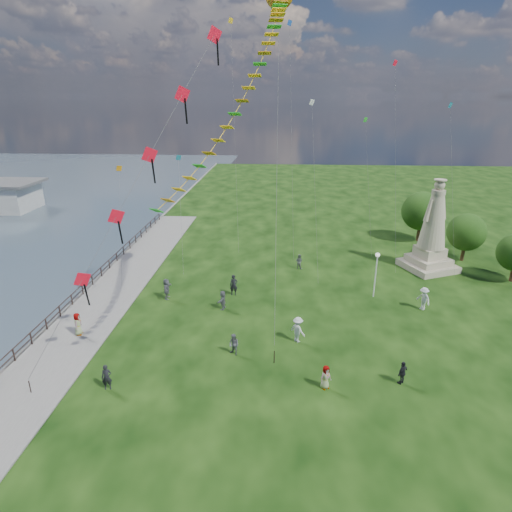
# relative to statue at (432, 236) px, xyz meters

# --- Properties ---
(waterfront) EXTENTS (200.00, 200.00, 1.51)m
(waterfront) POSITION_rel_statue_xyz_m (-30.68, -11.19, -3.45)
(waterfront) COLOR #374953
(waterfront) RESTS_ON ground
(statue) EXTENTS (5.81, 5.81, 8.97)m
(statue) POSITION_rel_statue_xyz_m (0.00, 0.00, 0.00)
(statue) COLOR tan
(statue) RESTS_ON ground
(lamppost) EXTENTS (0.37, 0.37, 4.01)m
(lamppost) POSITION_rel_statue_xyz_m (-6.63, -6.81, -0.49)
(lamppost) COLOR silver
(lamppost) RESTS_ON ground
(tree_row) EXTENTS (9.27, 15.60, 5.92)m
(tree_row) POSITION_rel_statue_xyz_m (3.56, 4.47, -0.08)
(tree_row) COLOR #382314
(tree_row) RESTS_ON ground
(person_0) EXTENTS (0.66, 0.51, 1.60)m
(person_0) POSITION_rel_statue_xyz_m (-24.67, -20.43, -2.59)
(person_0) COLOR black
(person_0) RESTS_ON ground
(person_1) EXTENTS (0.86, 0.80, 1.51)m
(person_1) POSITION_rel_statue_xyz_m (-17.65, -16.38, -2.64)
(person_1) COLOR #595960
(person_1) RESTS_ON ground
(person_2) EXTENTS (1.31, 1.30, 1.89)m
(person_2) POSITION_rel_statue_xyz_m (-13.37, -14.48, -2.45)
(person_2) COLOR silver
(person_2) RESTS_ON ground
(person_3) EXTENTS (0.95, 0.94, 1.51)m
(person_3) POSITION_rel_statue_xyz_m (-7.26, -18.80, -2.63)
(person_3) COLOR black
(person_3) RESTS_ON ground
(person_4) EXTENTS (0.86, 0.78, 1.50)m
(person_4) POSITION_rel_statue_xyz_m (-11.88, -19.53, -2.64)
(person_4) COLOR #595960
(person_4) RESTS_ON ground
(person_5) EXTENTS (0.81, 1.71, 1.81)m
(person_5) POSITION_rel_statue_xyz_m (-24.30, -8.30, -2.49)
(person_5) COLOR #595960
(person_5) RESTS_ON ground
(person_6) EXTENTS (0.74, 0.56, 1.84)m
(person_6) POSITION_rel_statue_xyz_m (-18.69, -7.23, -2.47)
(person_6) COLOR black
(person_6) RESTS_ON ground
(person_7) EXTENTS (0.86, 0.75, 1.50)m
(person_7) POSITION_rel_statue_xyz_m (-12.87, -0.75, -2.64)
(person_7) COLOR #595960
(person_7) RESTS_ON ground
(person_8) EXTENTS (1.19, 1.39, 1.92)m
(person_8) POSITION_rel_statue_xyz_m (-3.14, -8.95, -2.43)
(person_8) COLOR silver
(person_8) RESTS_ON ground
(person_10) EXTENTS (0.58, 0.87, 1.68)m
(person_10) POSITION_rel_statue_xyz_m (-29.07, -14.70, -2.55)
(person_10) COLOR #595960
(person_10) RESTS_ON ground
(person_11) EXTENTS (0.91, 1.55, 1.57)m
(person_11) POSITION_rel_statue_xyz_m (-19.28, -9.90, -2.60)
(person_11) COLOR #595960
(person_11) RESTS_ON ground
(red_kite_train) EXTENTS (10.46, 9.35, 20.19)m
(red_kite_train) POSITION_rel_statue_xyz_m (-22.71, -15.60, 9.08)
(red_kite_train) COLOR black
(red_kite_train) RESTS_ON ground
(small_kites) EXTENTS (32.16, 14.61, 23.70)m
(small_kites) POSITION_rel_statue_xyz_m (-13.44, 3.00, 9.96)
(small_kites) COLOR #166D88
(small_kites) RESTS_ON ground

